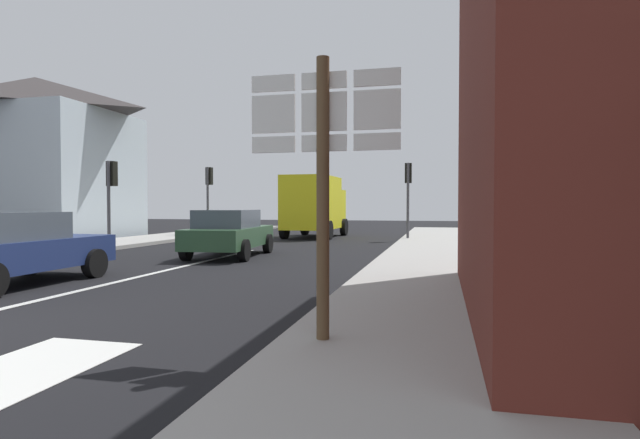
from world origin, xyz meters
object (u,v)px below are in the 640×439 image
(sedan_far, at_px, (229,232))
(traffic_light_far_left, at_px, (209,185))
(traffic_light_far_right, at_px, (408,183))
(route_sign_post, at_px, (323,168))
(delivery_truck, at_px, (315,205))
(traffic_light_near_left, at_px, (111,184))
(sedan_near, at_px, (9,248))

(sedan_far, distance_m, traffic_light_far_left, 10.93)
(traffic_light_far_left, xyz_separation_m, traffic_light_far_right, (10.25, -0.89, -0.04))
(route_sign_post, height_order, traffic_light_far_left, traffic_light_far_left)
(delivery_truck, bearing_deg, traffic_light_far_left, -172.91)
(route_sign_post, bearing_deg, traffic_light_far_right, 90.65)
(delivery_truck, height_order, route_sign_post, route_sign_post)
(sedan_far, xyz_separation_m, route_sign_post, (5.21, -9.38, 1.24))
(traffic_light_near_left, bearing_deg, route_sign_post, -45.94)
(traffic_light_far_left, relative_size, traffic_light_far_right, 1.02)
(route_sign_post, bearing_deg, sedan_far, 119.05)
(sedan_near, distance_m, traffic_light_near_left, 8.70)
(delivery_truck, xyz_separation_m, traffic_light_near_left, (-5.47, -8.66, 0.73))
(traffic_light_far_right, bearing_deg, traffic_light_far_left, 175.05)
(traffic_light_near_left, bearing_deg, delivery_truck, 57.71)
(sedan_far, bearing_deg, sedan_near, -106.39)
(sedan_near, xyz_separation_m, traffic_light_far_right, (6.90, 14.95, 1.86))
(sedan_far, relative_size, delivery_truck, 0.86)
(sedan_far, height_order, traffic_light_far_left, traffic_light_far_left)
(traffic_light_far_right, bearing_deg, delivery_truck, 161.80)
(traffic_light_near_left, relative_size, traffic_light_far_right, 0.91)
(route_sign_post, bearing_deg, traffic_light_near_left, 134.06)
(delivery_truck, distance_m, traffic_light_far_left, 5.61)
(sedan_near, distance_m, sedan_far, 6.71)
(sedan_near, bearing_deg, traffic_light_far_left, 101.93)
(route_sign_post, xyz_separation_m, traffic_light_far_right, (-0.20, 17.89, 0.61))
(traffic_light_far_left, bearing_deg, sedan_near, -78.07)
(sedan_near, height_order, traffic_light_far_right, traffic_light_far_right)
(delivery_truck, bearing_deg, sedan_near, -97.33)
(sedan_far, xyz_separation_m, delivery_truck, (0.23, 10.08, 0.89))
(sedan_far, height_order, route_sign_post, route_sign_post)
(route_sign_post, bearing_deg, delivery_truck, 104.34)
(delivery_truck, relative_size, traffic_light_far_left, 1.41)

